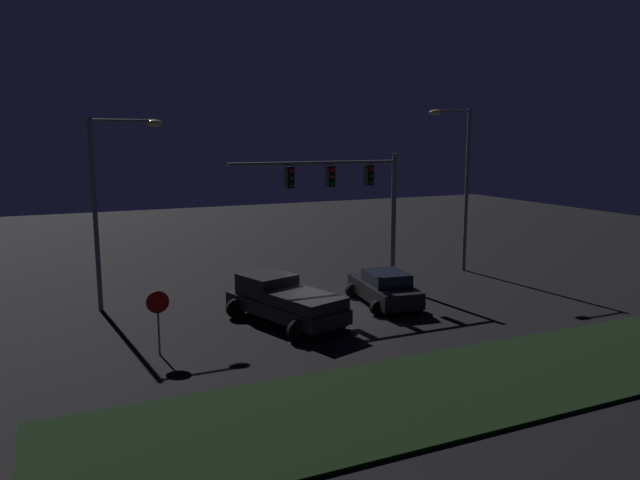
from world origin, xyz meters
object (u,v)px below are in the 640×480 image
(pickup_truck, at_px, (283,298))
(street_lamp_left, at_px, (110,189))
(car_sedan, at_px, (385,288))
(street_lamp_right, at_px, (460,171))
(stop_sign, at_px, (158,310))
(traffic_signal_gantry, at_px, (349,189))

(pickup_truck, bearing_deg, street_lamp_left, 32.24)
(car_sedan, height_order, street_lamp_right, street_lamp_right)
(pickup_truck, height_order, stop_sign, stop_sign)
(street_lamp_right, bearing_deg, pickup_truck, -158.13)
(traffic_signal_gantry, relative_size, street_lamp_right, 0.95)
(traffic_signal_gantry, bearing_deg, car_sedan, -81.36)
(traffic_signal_gantry, bearing_deg, street_lamp_right, 11.37)
(pickup_truck, distance_m, car_sedan, 5.04)
(street_lamp_right, bearing_deg, stop_sign, -159.23)
(street_lamp_right, distance_m, stop_sign, 18.68)
(street_lamp_left, bearing_deg, street_lamp_right, -0.04)
(pickup_truck, bearing_deg, stop_sign, 90.14)
(pickup_truck, relative_size, street_lamp_left, 0.71)
(car_sedan, relative_size, street_lamp_right, 0.52)
(street_lamp_left, distance_m, street_lamp_right, 17.79)
(pickup_truck, bearing_deg, traffic_signal_gantry, -72.06)
(pickup_truck, bearing_deg, car_sedan, -100.79)
(street_lamp_left, bearing_deg, traffic_signal_gantry, -8.23)
(street_lamp_left, xyz_separation_m, street_lamp_right, (17.79, -0.01, 0.33))
(car_sedan, bearing_deg, stop_sign, 110.03)
(pickup_truck, relative_size, car_sedan, 1.25)
(street_lamp_right, xyz_separation_m, stop_sign, (-17.08, -6.48, -3.90))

